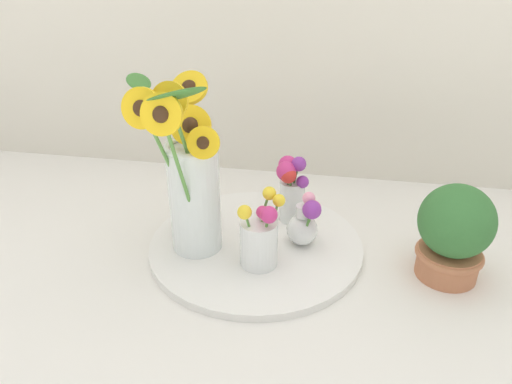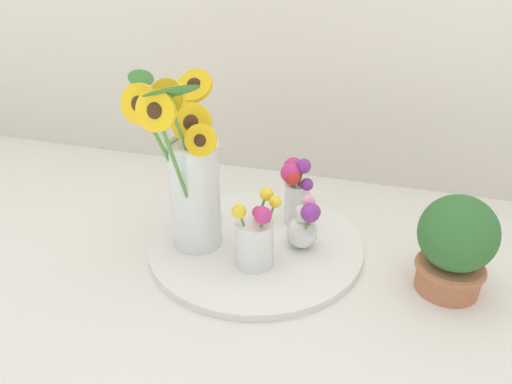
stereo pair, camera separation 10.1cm
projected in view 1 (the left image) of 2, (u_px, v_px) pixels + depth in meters
name	position (u px, v px, depth m)	size (l,w,h in m)	color
ground_plane	(261.00, 261.00, 1.04)	(6.00, 6.00, 0.00)	silver
serving_tray	(256.00, 246.00, 1.07)	(0.45, 0.45, 0.02)	white
mason_jar_sunflowers	(191.00, 182.00, 0.98)	(0.19, 0.23, 0.39)	silver
vase_small_center	(259.00, 237.00, 0.97)	(0.09, 0.08, 0.16)	white
vase_bulb_right	(305.00, 223.00, 1.04)	(0.07, 0.08, 0.12)	white
vase_small_back	(291.00, 187.00, 1.11)	(0.07, 0.07, 0.16)	white
potted_plant	(454.00, 232.00, 0.95)	(0.14, 0.14, 0.20)	#B7704C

